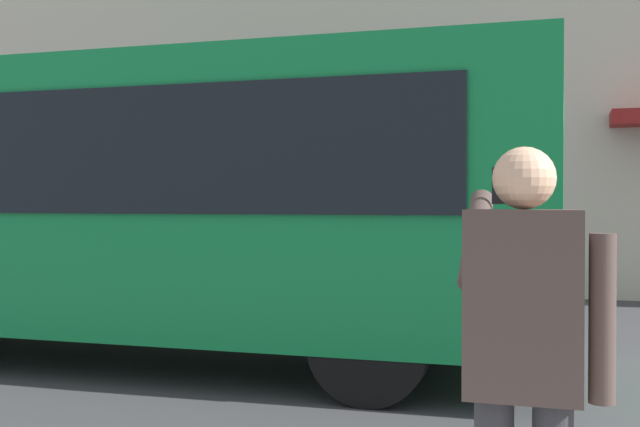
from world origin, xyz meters
name	(u,v)px	position (x,y,z in m)	size (l,w,h in m)	color
ground_plane	(499,376)	(0.00, 0.00, 0.00)	(60.00, 60.00, 0.00)	#38383A
red_bus	(115,199)	(3.94, 0.33, 1.68)	(9.05, 2.54, 3.08)	#0F7238
pedestrian_photographer	(525,349)	(-0.46, 4.79, 1.14)	(0.53, 0.52, 1.70)	#2D2D33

